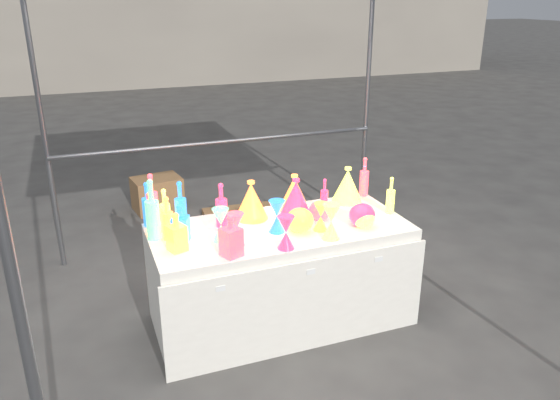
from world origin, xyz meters
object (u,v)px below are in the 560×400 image
object	(u,v)px
decanter_0	(176,232)
globe_0	(300,221)
hourglass_0	(236,229)
lampshade_0	(251,200)
cardboard_box_closed	(157,194)
display_table	(280,275)
bottle_0	(152,214)

from	to	relation	value
decanter_0	globe_0	size ratio (longest dim) A/B	1.37
decanter_0	hourglass_0	world-z (taller)	decanter_0
hourglass_0	lampshade_0	size ratio (longest dim) A/B	0.78
hourglass_0	lampshade_0	xyz separation A→B (m)	(0.23, 0.40, 0.03)
cardboard_box_closed	hourglass_0	world-z (taller)	hourglass_0
display_table	cardboard_box_closed	distance (m)	2.62
cardboard_box_closed	hourglass_0	xyz separation A→B (m)	(0.12, -2.73, 0.68)
display_table	cardboard_box_closed	bearing A→B (deg)	100.87
globe_0	decanter_0	bearing A→B (deg)	179.39
cardboard_box_closed	bottle_0	distance (m)	2.53
decanter_0	display_table	bearing A→B (deg)	-11.07
decanter_0	lampshade_0	xyz separation A→B (m)	(0.60, 0.34, 0.01)
cardboard_box_closed	globe_0	size ratio (longest dim) A/B	2.70
cardboard_box_closed	decanter_0	distance (m)	2.77
hourglass_0	lampshade_0	bearing A→B (deg)	59.59
display_table	globe_0	xyz separation A→B (m)	(0.10, -0.12, 0.45)
cardboard_box_closed	bottle_0	bearing A→B (deg)	-106.96
decanter_0	hourglass_0	bearing A→B (deg)	-28.65
cardboard_box_closed	lampshade_0	size ratio (longest dim) A/B	1.79
bottle_0	globe_0	size ratio (longest dim) A/B	1.70
cardboard_box_closed	globe_0	distance (m)	2.82
hourglass_0	cardboard_box_closed	bearing A→B (deg)	92.55
cardboard_box_closed	decanter_0	size ratio (longest dim) A/B	1.98
globe_0	lampshade_0	xyz separation A→B (m)	(-0.23, 0.35, 0.07)
bottle_0	cardboard_box_closed	bearing A→B (deg)	81.52
bottle_0	lampshade_0	world-z (taller)	bottle_0
display_table	lampshade_0	size ratio (longest dim) A/B	6.47
display_table	bottle_0	world-z (taller)	bottle_0
lampshade_0	hourglass_0	bearing A→B (deg)	-99.00
display_table	hourglass_0	world-z (taller)	hourglass_0
display_table	decanter_0	size ratio (longest dim) A/B	7.13
cardboard_box_closed	hourglass_0	bearing A→B (deg)	-95.93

